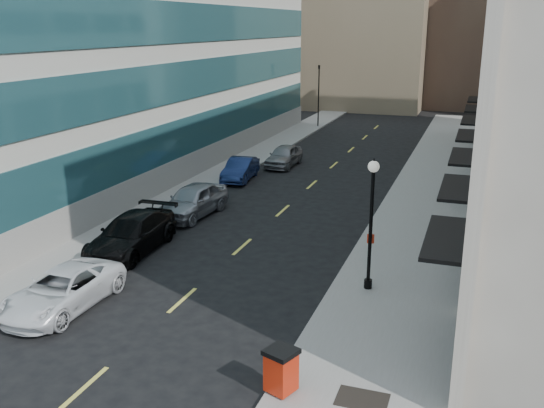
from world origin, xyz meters
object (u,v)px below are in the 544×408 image
Objects in this scene: car_black_pickup at (131,234)px; car_white_van at (62,290)px; lamppost at (371,213)px; urn_planter at (440,233)px; trash_bin at (281,369)px; car_silver_sedan at (193,200)px; sign_post at (370,250)px; car_grey_sedan at (284,156)px; car_blue_sedan at (240,169)px; traffic_signal at (319,69)px.

car_white_van is at bearing -85.01° from car_black_pickup.
lamppost is at bearing 27.60° from car_white_van.
car_white_van is 5.85m from car_black_pickup.
trash_bin is at bearing -103.27° from urn_planter.
lamppost is at bearing -26.68° from car_silver_sedan.
trash_bin is 0.25× the size of lamppost.
sign_post is (1.00, 7.72, 0.80)m from trash_bin.
lamppost is (9.74, -19.39, 2.39)m from car_grey_sedan.
sign_post reaches higher than car_blue_sedan.
car_blue_sedan reaches higher than car_white_van.
traffic_signal is 5.39× the size of trash_bin.
traffic_signal is 18.37m from car_grey_sedan.
car_blue_sedan is 0.86× the size of lamppost.
trash_bin is (9.15, -2.55, 0.13)m from car_white_van.
traffic_signal is 1.21× the size of car_black_pickup.
car_silver_sedan is (1.25, -30.45, -4.86)m from traffic_signal.
car_black_pickup is at bearing 160.59° from trash_bin.
sign_post reaches higher than urn_planter.
car_black_pickup is 1.14× the size of car_silver_sedan.
car_silver_sedan is at bearing -87.65° from traffic_signal.
sign_post is at bearing 90.00° from lamppost.
sign_post is 6.32m from urn_planter.
lamppost is (1.00, 7.60, 2.31)m from trash_bin.
lamppost is 6.84m from urn_planter.
lamppost is at bearing 103.31° from trash_bin.
car_silver_sedan is 1.13× the size of car_grey_sedan.
car_black_pickup is 6.88× the size of urn_planter.
trash_bin is at bearing -97.50° from lamppost.
car_black_pickup reaches higher than car_blue_sedan.
lamppost is at bearing -58.48° from car_blue_sedan.
car_blue_sedan reaches higher than trash_bin.
car_blue_sedan is at bearing -88.21° from traffic_signal.
car_black_pickup is at bearing -158.28° from urn_planter.
car_white_van is 16.55m from urn_planter.
car_black_pickup is 11.15m from lamppost.
urn_planter is at bearing 57.20° from sign_post.
car_blue_sedan reaches higher than urn_planter.
car_white_van is 11.60m from lamppost.
car_black_pickup is at bearing -94.66° from car_blue_sedan.
trash_bin is at bearing -50.87° from car_silver_sedan.
car_white_van is at bearing -165.20° from sign_post.
urn_planter is (3.20, 13.56, -0.19)m from trash_bin.
car_grey_sedan reaches higher than car_blue_sedan.
urn_planter is at bearing 19.57° from car_black_pickup.
car_blue_sedan is (-0.55, 8.08, -0.13)m from car_silver_sedan.
car_black_pickup is at bearing -87.52° from car_silver_sedan.
car_black_pickup is 13.84m from car_blue_sedan.
sign_post is (0.00, 0.12, -1.51)m from lamppost.
car_black_pickup is (1.02, -36.20, -4.88)m from traffic_signal.
car_black_pickup is at bearing -92.61° from car_grey_sedan.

